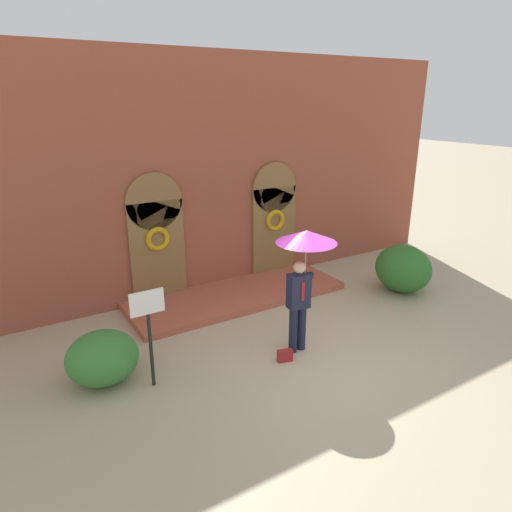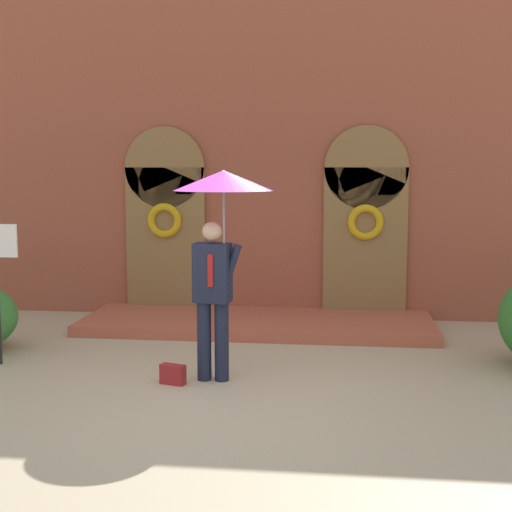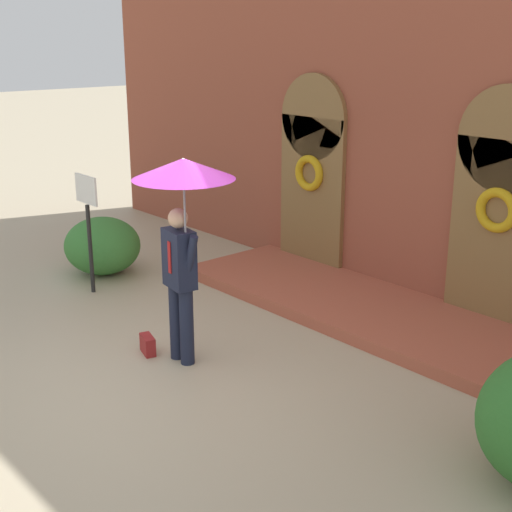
# 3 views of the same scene
# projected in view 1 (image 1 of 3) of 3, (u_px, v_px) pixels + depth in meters

# --- Properties ---
(ground_plane) EXTENTS (80.00, 80.00, 0.00)m
(ground_plane) POSITION_uv_depth(u_px,v_px,m) (317.00, 356.00, 8.52)
(ground_plane) COLOR tan
(building_facade) EXTENTS (14.00, 2.30, 5.60)m
(building_facade) POSITION_uv_depth(u_px,v_px,m) (214.00, 181.00, 10.99)
(building_facade) COLOR brown
(building_facade) RESTS_ON ground
(person_with_umbrella) EXTENTS (1.10, 1.10, 2.36)m
(person_with_umbrella) POSITION_uv_depth(u_px,v_px,m) (304.00, 255.00, 8.17)
(person_with_umbrella) COLOR #191E33
(person_with_umbrella) RESTS_ON ground
(handbag) EXTENTS (0.30, 0.20, 0.22)m
(handbag) POSITION_uv_depth(u_px,v_px,m) (285.00, 356.00, 8.34)
(handbag) COLOR maroon
(handbag) RESTS_ON ground
(sign_post) EXTENTS (0.56, 0.06, 1.72)m
(sign_post) POSITION_uv_depth(u_px,v_px,m) (149.00, 323.00, 7.31)
(sign_post) COLOR black
(sign_post) RESTS_ON ground
(shrub_left) EXTENTS (1.21, 1.16, 0.89)m
(shrub_left) POSITION_uv_depth(u_px,v_px,m) (102.00, 358.00, 7.66)
(shrub_left) COLOR #387A33
(shrub_left) RESTS_ON ground
(shrub_right) EXTENTS (1.25, 1.43, 1.17)m
(shrub_right) POSITION_uv_depth(u_px,v_px,m) (403.00, 268.00, 11.27)
(shrub_right) COLOR #2D6B28
(shrub_right) RESTS_ON ground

